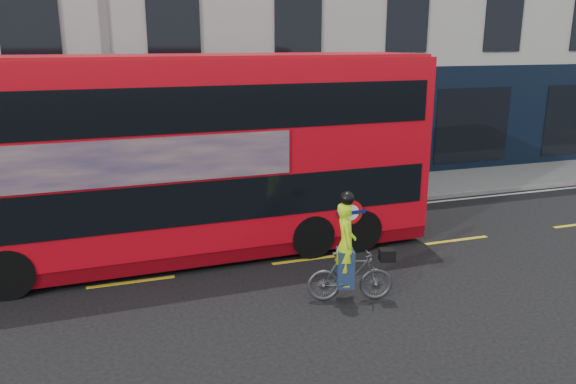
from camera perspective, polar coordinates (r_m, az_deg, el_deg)
name	(u,v)px	position (r m, az deg, el deg)	size (l,w,h in m)	color
ground	(136,314)	(11.02, -15.14, -11.89)	(120.00, 120.00, 0.00)	black
pavement	(120,212)	(17.06, -16.66, -2.00)	(60.00, 3.00, 0.12)	slate
kerb	(123,228)	(15.63, -16.42, -3.54)	(60.00, 0.12, 0.13)	gray
road_edge_line	(124,234)	(15.36, -16.35, -4.10)	(58.00, 0.10, 0.01)	silver
lane_dashes	(131,282)	(12.38, -15.63, -8.80)	(58.00, 0.12, 0.01)	yellow
bus	(186,156)	(12.98, -10.36, 3.59)	(11.49, 2.85, 4.61)	red
cyclist	(349,265)	(10.94, 6.22, -7.37)	(1.74, 0.89, 2.21)	#444649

